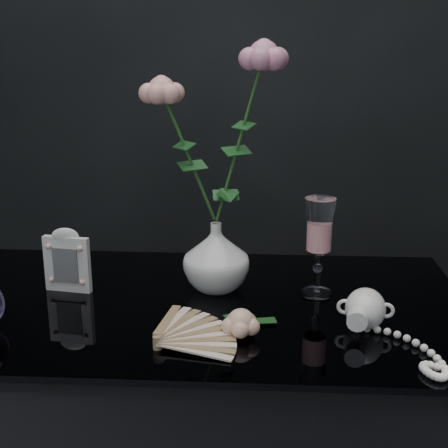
# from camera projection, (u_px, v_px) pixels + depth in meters

# --- Properties ---
(vase) EXTENTS (0.17, 0.17, 0.14)m
(vase) POSITION_uv_depth(u_px,v_px,m) (216.00, 257.00, 1.26)
(vase) COLOR white
(vase) RESTS_ON table
(wine_glass) EXTENTS (0.07, 0.07, 0.20)m
(wine_glass) POSITION_uv_depth(u_px,v_px,m) (319.00, 247.00, 1.22)
(wine_glass) COLOR white
(wine_glass) RESTS_ON table
(picture_frame) EXTENTS (0.11, 0.09, 0.13)m
(picture_frame) POSITION_uv_depth(u_px,v_px,m) (67.00, 260.00, 1.25)
(picture_frame) COLOR silver
(picture_frame) RESTS_ON table
(paper_fan) EXTENTS (0.29, 0.24, 0.03)m
(paper_fan) POSITION_uv_depth(u_px,v_px,m) (158.00, 341.00, 1.03)
(paper_fan) COLOR #F9F1C7
(paper_fan) RESTS_ON table
(loose_rose) EXTENTS (0.15, 0.17, 0.05)m
(loose_rose) POSITION_uv_depth(u_px,v_px,m) (241.00, 323.00, 1.07)
(loose_rose) COLOR beige
(loose_rose) RESTS_ON table
(pearl_jar) EXTENTS (0.29, 0.29, 0.07)m
(pearl_jar) POSITION_uv_depth(u_px,v_px,m) (366.00, 307.00, 1.10)
(pearl_jar) COLOR white
(pearl_jar) RESTS_ON table
(roses) EXTENTS (0.26, 0.10, 0.40)m
(roses) POSITION_uv_depth(u_px,v_px,m) (218.00, 131.00, 1.18)
(roses) COLOR #E69C90
(roses) RESTS_ON vase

